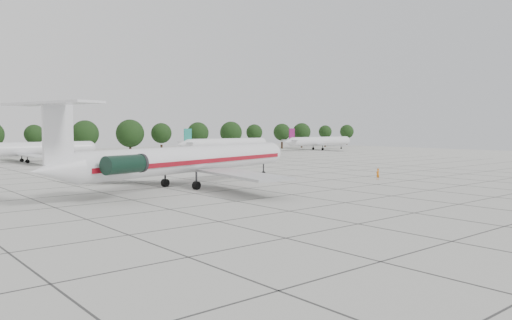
% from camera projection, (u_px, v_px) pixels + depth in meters
% --- Properties ---
extents(ground, '(260.00, 260.00, 0.00)m').
position_uv_depth(ground, '(248.00, 188.00, 63.55)').
color(ground, '#BABAB2').
rests_on(ground, ground).
extents(apron_joints, '(170.00, 170.00, 0.02)m').
position_uv_depth(apron_joints, '(185.00, 179.00, 75.03)').
color(apron_joints, '#383838').
rests_on(apron_joints, ground).
extents(main_airliner, '(43.09, 33.09, 10.28)m').
position_uv_depth(main_airliner, '(184.00, 160.00, 64.01)').
color(main_airliner, silver).
rests_on(main_airliner, ground).
extents(ground_crew, '(0.64, 0.45, 1.66)m').
position_uv_depth(ground_crew, '(378.00, 174.00, 74.09)').
color(ground_crew, orange).
rests_on(ground_crew, ground).
extents(bg_airliner_c, '(28.24, 27.20, 7.40)m').
position_uv_depth(bg_airliner_c, '(28.00, 149.00, 110.35)').
color(bg_airliner_c, silver).
rests_on(bg_airliner_c, ground).
extents(bg_airliner_d, '(28.24, 27.20, 7.40)m').
position_uv_depth(bg_airliner_d, '(226.00, 144.00, 147.49)').
color(bg_airliner_d, silver).
rests_on(bg_airliner_d, ground).
extents(bg_airliner_e, '(28.24, 27.20, 7.40)m').
position_uv_depth(bg_airliner_e, '(320.00, 141.00, 171.46)').
color(bg_airliner_e, silver).
rests_on(bg_airliner_e, ground).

